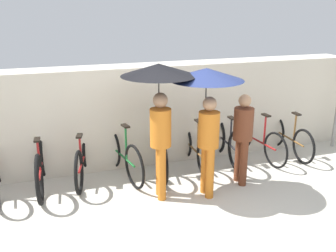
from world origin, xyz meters
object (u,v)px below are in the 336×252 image
(parked_bicycle_2, at_px, (83,159))
(parked_bicycle_5, at_px, (194,148))
(parked_bicycle_8, at_px, (288,137))
(parked_bicycle_4, at_px, (160,151))
(pedestrian_trailing, at_px, (243,133))
(pedestrian_leading, at_px, (159,91))
(parked_bicycle_7, at_px, (257,139))
(parked_bicycle_1, at_px, (41,165))
(parked_bicycle_3, at_px, (123,155))
(parked_bicycle_6, at_px, (227,142))
(pedestrian_center, at_px, (207,94))

(parked_bicycle_2, bearing_deg, parked_bicycle_5, -78.76)
(parked_bicycle_8, bearing_deg, parked_bicycle_4, 92.46)
(pedestrian_trailing, bearing_deg, parked_bicycle_8, 31.42)
(parked_bicycle_8, bearing_deg, pedestrian_leading, 107.81)
(parked_bicycle_8, distance_m, pedestrian_leading, 3.33)
(pedestrian_leading, bearing_deg, parked_bicycle_7, 28.92)
(parked_bicycle_1, distance_m, parked_bicycle_7, 4.04)
(parked_bicycle_5, relative_size, pedestrian_trailing, 1.07)
(parked_bicycle_3, bearing_deg, parked_bicycle_7, -99.61)
(parked_bicycle_8, bearing_deg, parked_bicycle_7, 88.29)
(parked_bicycle_2, xyz_separation_m, parked_bicycle_8, (4.04, -0.11, -0.01))
(parked_bicycle_8, xyz_separation_m, pedestrian_leading, (-2.95, -0.81, 1.32))
(pedestrian_leading, bearing_deg, pedestrian_trailing, 6.07)
(parked_bicycle_6, bearing_deg, parked_bicycle_5, 95.23)
(parked_bicycle_3, height_order, pedestrian_center, pedestrian_center)
(parked_bicycle_6, distance_m, pedestrian_trailing, 1.06)
(parked_bicycle_4, xyz_separation_m, parked_bicycle_8, (2.69, -0.00, -0.03))
(parked_bicycle_4, xyz_separation_m, parked_bicycle_6, (1.35, 0.06, 0.00))
(parked_bicycle_2, relative_size, pedestrian_trailing, 1.09)
(parked_bicycle_3, relative_size, pedestrian_center, 0.87)
(parked_bicycle_5, distance_m, pedestrian_center, 1.64)
(pedestrian_trailing, bearing_deg, parked_bicycle_4, 145.34)
(parked_bicycle_7, bearing_deg, parked_bicycle_3, 86.43)
(parked_bicycle_6, relative_size, parked_bicycle_7, 0.97)
(parked_bicycle_1, distance_m, parked_bicycle_8, 4.72)
(pedestrian_leading, distance_m, pedestrian_trailing, 1.61)
(parked_bicycle_3, distance_m, pedestrian_trailing, 2.09)
(parked_bicycle_6, height_order, pedestrian_trailing, pedestrian_trailing)
(parked_bicycle_1, height_order, parked_bicycle_8, parked_bicycle_8)
(parked_bicycle_1, relative_size, pedestrian_leading, 0.88)
(parked_bicycle_4, bearing_deg, pedestrian_center, -145.79)
(parked_bicycle_4, height_order, parked_bicycle_6, parked_bicycle_4)
(parked_bicycle_3, height_order, parked_bicycle_8, parked_bicycle_8)
(parked_bicycle_1, bearing_deg, pedestrian_center, -108.38)
(parked_bicycle_8, bearing_deg, pedestrian_center, 115.83)
(pedestrian_leading, height_order, pedestrian_center, pedestrian_leading)
(pedestrian_center, bearing_deg, pedestrian_trailing, 8.09)
(parked_bicycle_4, relative_size, parked_bicycle_7, 0.98)
(parked_bicycle_2, xyz_separation_m, pedestrian_trailing, (2.49, -0.97, 0.52))
(parked_bicycle_5, height_order, pedestrian_trailing, pedestrian_trailing)
(parked_bicycle_5, bearing_deg, parked_bicycle_3, 92.65)
(parked_bicycle_7, bearing_deg, parked_bicycle_5, 86.21)
(parked_bicycle_2, bearing_deg, parked_bicycle_1, 111.43)
(parked_bicycle_2, bearing_deg, pedestrian_leading, -116.87)
(parked_bicycle_5, bearing_deg, parked_bicycle_7, -87.80)
(parked_bicycle_4, relative_size, pedestrian_leading, 0.84)
(parked_bicycle_2, bearing_deg, parked_bicycle_3, -84.06)
(parked_bicycle_3, distance_m, parked_bicycle_5, 1.35)
(pedestrian_trailing, bearing_deg, parked_bicycle_6, 80.03)
(parked_bicycle_8, bearing_deg, parked_bicycle_3, 92.11)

